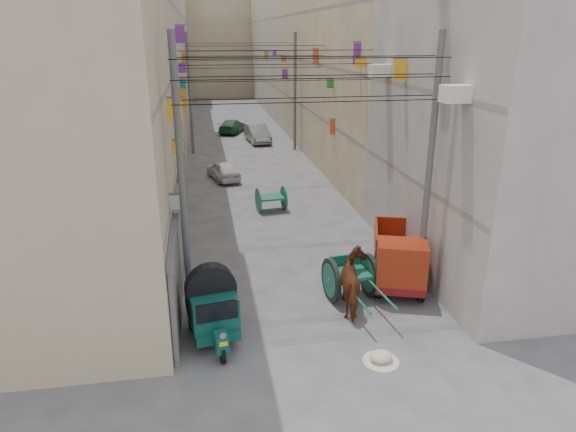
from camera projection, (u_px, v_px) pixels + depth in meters
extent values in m
cube|color=tan|center=(18.00, 86.00, 14.38)|extent=(8.00, 10.00, 13.00)
cube|color=gray|center=(168.00, 192.00, 16.10)|extent=(0.25, 9.80, 0.18)
cube|color=gray|center=(160.00, 94.00, 15.10)|extent=(0.25, 9.80, 0.18)
cube|color=#ABA192|center=(93.00, 75.00, 24.76)|extent=(8.00, 12.00, 12.00)
cube|color=gray|center=(179.00, 130.00, 26.32)|extent=(0.25, 11.76, 0.18)
cube|color=gray|center=(175.00, 70.00, 25.31)|extent=(0.25, 11.76, 0.18)
cube|color=gray|center=(170.00, 4.00, 24.30)|extent=(0.25, 11.76, 0.18)
cube|color=#B4AB8E|center=(125.00, 47.00, 36.50)|extent=(8.00, 14.00, 14.00)
cube|color=gray|center=(184.00, 100.00, 38.39)|extent=(0.25, 13.72, 0.18)
cube|color=gray|center=(181.00, 58.00, 37.38)|extent=(0.25, 13.72, 0.18)
cube|color=gray|center=(178.00, 14.00, 36.38)|extent=(0.25, 13.72, 0.18)
cube|color=#ABA4A0|center=(145.00, 55.00, 49.87)|extent=(8.00, 14.00, 11.80)
cube|color=gray|center=(187.00, 83.00, 51.39)|extent=(0.25, 13.72, 0.18)
cube|color=gray|center=(185.00, 52.00, 50.38)|extent=(0.25, 13.72, 0.18)
cube|color=gray|center=(183.00, 19.00, 49.38)|extent=(0.25, 13.72, 0.18)
cube|color=#C7B58A|center=(154.00, 44.00, 61.66)|extent=(8.00, 12.00, 13.50)
cube|color=gray|center=(189.00, 74.00, 63.46)|extent=(0.25, 11.76, 0.18)
cube|color=gray|center=(187.00, 48.00, 62.46)|extent=(0.25, 11.76, 0.18)
cube|color=gray|center=(185.00, 22.00, 61.45)|extent=(0.25, 11.76, 0.18)
cube|color=#ABA4A0|center=(536.00, 78.00, 16.91)|extent=(8.00, 10.00, 13.00)
cube|color=gray|center=(416.00, 180.00, 17.41)|extent=(0.25, 9.80, 0.18)
cube|color=gray|center=(424.00, 90.00, 16.40)|extent=(0.25, 9.80, 0.18)
cube|color=#C7B58A|center=(407.00, 71.00, 27.30)|extent=(8.00, 12.00, 12.00)
cube|color=gray|center=(335.00, 126.00, 27.62)|extent=(0.25, 11.76, 0.18)
cube|color=gray|center=(336.00, 68.00, 26.62)|extent=(0.25, 11.76, 0.18)
cube|color=gray|center=(338.00, 6.00, 25.61)|extent=(0.25, 11.76, 0.18)
cube|color=tan|center=(342.00, 46.00, 39.03)|extent=(8.00, 14.00, 14.00)
cube|color=gray|center=(292.00, 98.00, 39.69)|extent=(0.25, 13.72, 0.18)
cube|color=gray|center=(292.00, 57.00, 38.69)|extent=(0.25, 13.72, 0.18)
cube|color=gray|center=(292.00, 15.00, 37.68)|extent=(0.25, 13.72, 0.18)
cube|color=#ABA192|center=(306.00, 54.00, 52.40)|extent=(8.00, 14.00, 11.80)
cube|color=gray|center=(268.00, 82.00, 52.69)|extent=(0.25, 13.72, 0.18)
cube|color=gray|center=(268.00, 51.00, 51.69)|extent=(0.25, 13.72, 0.18)
cube|color=gray|center=(268.00, 20.00, 50.68)|extent=(0.25, 13.72, 0.18)
cube|color=#B4AB8E|center=(285.00, 43.00, 64.19)|extent=(8.00, 12.00, 13.50)
cube|color=gray|center=(255.00, 73.00, 64.77)|extent=(0.25, 11.76, 0.18)
cube|color=gray|center=(254.00, 48.00, 63.76)|extent=(0.25, 11.76, 0.18)
cube|color=gray|center=(254.00, 22.00, 62.75)|extent=(0.25, 11.76, 0.18)
cube|color=#B4AB8E|center=(218.00, 44.00, 69.51)|extent=(22.00, 10.00, 13.00)
cube|color=#535359|center=(176.00, 293.00, 13.80)|extent=(0.12, 3.00, 2.60)
cube|color=#4F5052|center=(172.00, 243.00, 13.32)|extent=(0.18, 3.20, 0.25)
cube|color=#535359|center=(180.00, 241.00, 17.24)|extent=(0.12, 3.00, 2.60)
cube|color=#4F5052|center=(177.00, 200.00, 16.75)|extent=(0.18, 3.20, 0.25)
cube|color=#535359|center=(182.00, 207.00, 20.67)|extent=(0.12, 3.00, 2.60)
cube|color=#4F5052|center=(180.00, 172.00, 20.19)|extent=(0.18, 3.20, 0.25)
cube|color=#535359|center=(184.00, 182.00, 24.20)|extent=(0.12, 3.00, 2.60)
cube|color=#4F5052|center=(182.00, 151.00, 23.72)|extent=(0.18, 3.20, 0.25)
cube|color=#DA4D1D|center=(283.00, 59.00, 40.83)|extent=(0.38, 0.08, 0.41)
cube|color=silver|center=(189.00, 83.00, 47.21)|extent=(0.27, 0.08, 0.71)
cube|color=silver|center=(177.00, 202.00, 14.65)|extent=(0.44, 0.08, 0.42)
cube|color=#BA7915|center=(181.00, 99.00, 22.74)|extent=(0.45, 0.08, 0.84)
cube|color=#BA7915|center=(266.00, 55.00, 50.69)|extent=(0.41, 0.08, 0.59)
cube|color=orange|center=(178.00, 147.00, 17.44)|extent=(0.38, 0.08, 0.44)
cube|color=#742791|center=(285.00, 74.00, 40.52)|extent=(0.43, 0.08, 0.72)
cube|color=#742791|center=(274.00, 53.00, 45.70)|extent=(0.28, 0.08, 0.44)
cube|color=#742791|center=(180.00, 34.00, 25.75)|extent=(0.48, 0.08, 0.84)
cube|color=silver|center=(188.00, 86.00, 43.91)|extent=(0.31, 0.08, 0.44)
cube|color=#198C25|center=(330.00, 84.00, 26.85)|extent=(0.35, 0.08, 0.45)
cube|color=#DA4D1D|center=(316.00, 56.00, 29.81)|extent=(0.34, 0.08, 0.79)
cube|color=#BA7915|center=(178.00, 128.00, 19.44)|extent=(0.28, 0.08, 0.52)
cube|color=#BA7915|center=(184.00, 59.00, 35.19)|extent=(0.28, 0.08, 0.74)
cube|color=#DA4D1D|center=(332.00, 127.00, 27.12)|extent=(0.26, 0.08, 0.80)
cube|color=silver|center=(401.00, 71.00, 17.46)|extent=(0.34, 0.08, 0.55)
cube|color=orange|center=(175.00, 110.00, 15.84)|extent=(0.47, 0.08, 0.67)
cube|color=#742791|center=(182.00, 68.00, 27.38)|extent=(0.40, 0.08, 0.47)
cube|color=#0B7879|center=(183.00, 85.00, 28.15)|extent=(0.32, 0.08, 0.55)
cube|color=orange|center=(361.00, 63.00, 21.50)|extent=(0.47, 0.08, 0.35)
cube|color=#742791|center=(357.00, 54.00, 22.17)|extent=(0.32, 0.08, 0.89)
cube|color=orange|center=(400.00, 70.00, 17.37)|extent=(0.44, 0.08, 0.69)
cube|color=#BA7915|center=(168.00, 219.00, 14.32)|extent=(0.10, 3.20, 0.80)
cube|color=#742791|center=(178.00, 151.00, 22.68)|extent=(0.10, 3.20, 0.80)
cube|color=silver|center=(184.00, 112.00, 33.82)|extent=(0.10, 3.20, 0.80)
cube|color=#DA4D1D|center=(187.00, 93.00, 44.97)|extent=(0.10, 3.20, 0.80)
cube|color=#742791|center=(440.00, 204.00, 15.61)|extent=(0.10, 3.20, 0.80)
cube|color=silver|center=(355.00, 145.00, 23.97)|extent=(0.10, 3.20, 0.80)
cube|color=#198C25|center=(304.00, 109.00, 35.11)|extent=(0.10, 3.20, 0.80)
cube|color=silver|center=(278.00, 91.00, 46.25)|extent=(0.10, 3.20, 0.80)
cube|color=silver|center=(455.00, 94.00, 13.47)|extent=(0.70, 0.55, 0.45)
cube|color=silver|center=(380.00, 71.00, 18.98)|extent=(0.70, 0.55, 0.45)
cylinder|color=#4F5052|center=(182.00, 184.00, 14.06)|extent=(0.20, 0.20, 8.00)
cylinder|color=#4F5052|center=(429.00, 173.00, 15.20)|extent=(0.20, 0.20, 8.00)
cylinder|color=#4F5052|center=(190.00, 95.00, 34.49)|extent=(0.20, 0.20, 8.00)
cylinder|color=#4F5052|center=(295.00, 93.00, 35.63)|extent=(0.20, 0.20, 8.00)
cylinder|color=black|center=(315.00, 102.00, 13.43)|extent=(7.40, 0.02, 0.02)
cylinder|color=black|center=(316.00, 78.00, 13.23)|extent=(7.40, 0.02, 0.02)
cylinder|color=black|center=(316.00, 58.00, 13.06)|extent=(7.40, 0.02, 0.02)
cylinder|color=black|center=(308.00, 98.00, 14.36)|extent=(7.40, 0.02, 0.02)
cylinder|color=black|center=(308.00, 76.00, 14.15)|extent=(7.40, 0.02, 0.02)
cylinder|color=black|center=(308.00, 57.00, 13.99)|extent=(7.40, 0.02, 0.02)
cylinder|color=black|center=(278.00, 81.00, 19.46)|extent=(7.40, 0.02, 0.02)
cylinder|color=black|center=(278.00, 64.00, 19.26)|extent=(7.40, 0.02, 0.02)
cylinder|color=black|center=(278.00, 50.00, 19.09)|extent=(7.40, 0.02, 0.02)
cylinder|color=black|center=(255.00, 68.00, 26.89)|extent=(7.40, 0.02, 0.02)
cylinder|color=black|center=(255.00, 56.00, 26.69)|extent=(7.40, 0.02, 0.02)
cylinder|color=black|center=(255.00, 46.00, 26.52)|extent=(7.40, 0.02, 0.02)
cylinder|color=black|center=(242.00, 60.00, 34.32)|extent=(7.40, 0.02, 0.02)
cylinder|color=black|center=(242.00, 51.00, 34.12)|extent=(7.40, 0.02, 0.02)
cylinder|color=black|center=(242.00, 43.00, 33.95)|extent=(7.40, 0.02, 0.02)
cylinder|color=black|center=(222.00, 353.00, 12.97)|extent=(0.19, 0.53, 0.52)
cylinder|color=black|center=(191.00, 322.00, 14.39)|extent=(0.19, 0.53, 0.52)
cylinder|color=black|center=(227.00, 316.00, 14.71)|extent=(0.19, 0.53, 0.52)
cube|color=#0C443C|center=(213.00, 323.00, 13.99)|extent=(1.44, 1.94, 0.26)
cube|color=#0C443C|center=(222.00, 342.00, 12.91)|extent=(0.39, 0.47, 0.51)
cylinder|color=silver|center=(223.00, 336.00, 12.61)|extent=(0.17, 0.07, 0.17)
cube|color=yellow|center=(223.00, 344.00, 12.67)|extent=(0.21, 0.06, 0.11)
cube|color=#0C443C|center=(212.00, 305.00, 13.85)|extent=(1.45, 1.76, 0.89)
cube|color=black|center=(217.00, 312.00, 13.05)|extent=(1.07, 0.23, 0.51)
cube|color=black|center=(188.00, 305.00, 13.63)|extent=(0.22, 1.11, 0.61)
cube|color=black|center=(234.00, 298.00, 14.01)|extent=(0.22, 1.11, 0.61)
cube|color=silver|center=(219.00, 336.00, 13.26)|extent=(1.16, 0.23, 0.06)
cylinder|color=black|center=(331.00, 280.00, 15.88)|extent=(0.30, 1.39, 1.38)
cylinder|color=#145941|center=(331.00, 280.00, 15.88)|extent=(0.29, 1.09, 1.08)
cylinder|color=#4F5052|center=(331.00, 280.00, 15.88)|extent=(0.24, 0.20, 0.18)
cylinder|color=black|center=(369.00, 275.00, 16.22)|extent=(0.30, 1.39, 1.38)
cylinder|color=#145941|center=(369.00, 275.00, 16.22)|extent=(0.29, 1.09, 1.08)
cylinder|color=#4F5052|center=(369.00, 275.00, 16.22)|extent=(0.24, 0.20, 0.18)
cylinder|color=#4F5052|center=(350.00, 278.00, 16.05)|extent=(1.33, 0.23, 0.08)
cube|color=#145941|center=(350.00, 272.00, 15.99)|extent=(1.15, 1.19, 0.10)
cube|color=#145941|center=(345.00, 260.00, 16.36)|extent=(1.04, 0.20, 0.34)
cylinder|color=#145941|center=(354.00, 295.00, 14.80)|extent=(0.32, 2.26, 0.07)
cylinder|color=#145941|center=(379.00, 291.00, 15.00)|extent=(0.32, 2.26, 0.07)
cylinder|color=black|center=(378.00, 288.00, 16.14)|extent=(0.39, 0.71, 0.68)
cylinder|color=black|center=(377.00, 258.00, 18.26)|extent=(0.39, 0.71, 0.68)
cylinder|color=black|center=(421.00, 291.00, 15.95)|extent=(0.39, 0.71, 0.68)
cylinder|color=black|center=(415.00, 261.00, 18.07)|extent=(0.39, 0.71, 0.68)
cube|color=#620E11|center=(398.00, 267.00, 17.03)|extent=(2.49, 3.71, 0.36)
cube|color=maroon|center=(402.00, 262.00, 15.68)|extent=(1.76, 1.50, 1.29)
cube|color=black|center=(403.00, 266.00, 15.19)|extent=(1.30, 0.48, 0.57)
cube|color=#620E11|center=(398.00, 253.00, 17.47)|extent=(2.18, 2.64, 0.12)
cube|color=maroon|center=(376.00, 240.00, 17.42)|extent=(0.77, 2.18, 0.88)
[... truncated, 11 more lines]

